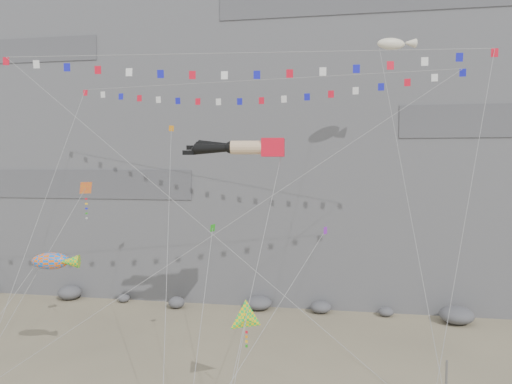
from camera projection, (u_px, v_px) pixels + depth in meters
cliff at (280, 76)px, 61.65m from camera, size 80.00×28.00×50.00m
talus_boulders at (259, 303)px, 48.34m from camera, size 60.00×3.00×1.20m
legs_kite at (245, 148)px, 35.82m from camera, size 7.37×13.76×19.76m
flag_banner_upper at (250, 81)px, 40.76m from camera, size 31.90×16.77×29.20m
flag_banner_lower at (241, 53)px, 33.38m from camera, size 32.78×7.04×25.09m
harlequin_kite at (85, 189)px, 35.67m from camera, size 5.74×7.05×14.58m
fish_windsock at (51, 261)px, 33.29m from camera, size 6.31×6.14×10.08m
delta_kite at (246, 319)px, 28.79m from camera, size 2.04×6.34×7.57m
blimp_windsock at (391, 45)px, 39.74m from camera, size 4.19×14.89×27.43m
small_kite_a at (171, 135)px, 38.64m from camera, size 5.22×15.31×22.88m
small_kite_b at (323, 234)px, 33.64m from camera, size 6.72×11.07×15.47m
small_kite_c at (212, 231)px, 34.03m from camera, size 1.94×10.79×14.14m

